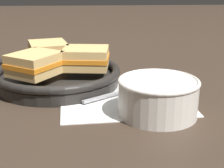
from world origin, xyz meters
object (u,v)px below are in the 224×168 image
object	(u,v)px
skillet	(57,76)
sandwich_near_left	(35,64)
sandwich_far_left	(48,52)
soup_bowl	(158,95)
spoon	(128,90)
sandwich_near_right	(86,58)

from	to	relation	value
skillet	sandwich_near_left	world-z (taller)	sandwich_near_left
sandwich_near_left	sandwich_far_left	xyz separation A→B (m)	(0.01, 0.11, 0.00)
sandwich_far_left	soup_bowl	bearing A→B (deg)	-47.44
spoon	sandwich_near_right	world-z (taller)	sandwich_near_right
soup_bowl	sandwich_near_left	xyz separation A→B (m)	(-0.24, 0.13, 0.03)
soup_bowl	sandwich_far_left	bearing A→B (deg)	132.56
sandwich_near_left	spoon	bearing A→B (deg)	-4.42
soup_bowl	sandwich_far_left	size ratio (longest dim) A/B	1.22
soup_bowl	sandwich_near_right	bearing A→B (deg)	127.11
soup_bowl	spoon	xyz separation A→B (m)	(-0.04, 0.12, -0.03)
sandwich_near_left	soup_bowl	bearing A→B (deg)	-28.74
sandwich_near_right	sandwich_far_left	world-z (taller)	same
sandwich_near_right	skillet	bearing A→B (deg)	172.31
skillet	sandwich_near_right	size ratio (longest dim) A/B	3.41
skillet	sandwich_near_right	xyz separation A→B (m)	(0.07, -0.01, 0.04)
skillet	sandwich_far_left	size ratio (longest dim) A/B	3.10
spoon	sandwich_far_left	distance (m)	0.23
soup_bowl	spoon	size ratio (longest dim) A/B	1.01
sandwich_near_left	sandwich_near_right	world-z (taller)	same
soup_bowl	sandwich_near_left	size ratio (longest dim) A/B	1.11
sandwich_near_left	sandwich_near_right	bearing A→B (deg)	23.07
spoon	soup_bowl	bearing A→B (deg)	-104.52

